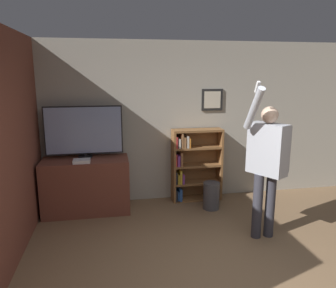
{
  "coord_description": "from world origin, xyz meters",
  "views": [
    {
      "loc": [
        -1.19,
        -2.51,
        2.18
      ],
      "look_at": [
        -0.39,
        1.88,
        1.21
      ],
      "focal_mm": 35.0,
      "sensor_mm": 36.0,
      "label": 1
    }
  ],
  "objects_px": {
    "television": "(84,131)",
    "waste_bin": "(211,196)",
    "bookshelf": "(193,165)",
    "game_console": "(82,161)",
    "person": "(267,159)"
  },
  "relations": [
    {
      "from": "television",
      "to": "waste_bin",
      "type": "relative_size",
      "value": 2.69
    },
    {
      "from": "television",
      "to": "bookshelf",
      "type": "bearing_deg",
      "value": 2.64
    },
    {
      "from": "bookshelf",
      "to": "waste_bin",
      "type": "xyz_separation_m",
      "value": [
        0.2,
        -0.45,
        -0.41
      ]
    },
    {
      "from": "television",
      "to": "game_console",
      "type": "height_order",
      "value": "television"
    },
    {
      "from": "bookshelf",
      "to": "waste_bin",
      "type": "bearing_deg",
      "value": -66.38
    },
    {
      "from": "person",
      "to": "waste_bin",
      "type": "height_order",
      "value": "person"
    },
    {
      "from": "television",
      "to": "person",
      "type": "relative_size",
      "value": 0.57
    },
    {
      "from": "bookshelf",
      "to": "person",
      "type": "xyz_separation_m",
      "value": [
        0.6,
        -1.48,
        0.46
      ]
    },
    {
      "from": "game_console",
      "to": "person",
      "type": "xyz_separation_m",
      "value": [
        2.42,
        -1.1,
        0.2
      ]
    },
    {
      "from": "bookshelf",
      "to": "person",
      "type": "height_order",
      "value": "person"
    },
    {
      "from": "bookshelf",
      "to": "person",
      "type": "bearing_deg",
      "value": -68.06
    },
    {
      "from": "game_console",
      "to": "waste_bin",
      "type": "xyz_separation_m",
      "value": [
        2.02,
        -0.07,
        -0.66
      ]
    },
    {
      "from": "bookshelf",
      "to": "waste_bin",
      "type": "distance_m",
      "value": 0.64
    },
    {
      "from": "person",
      "to": "waste_bin",
      "type": "bearing_deg",
      "value": 170.85
    },
    {
      "from": "game_console",
      "to": "person",
      "type": "height_order",
      "value": "person"
    }
  ]
}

